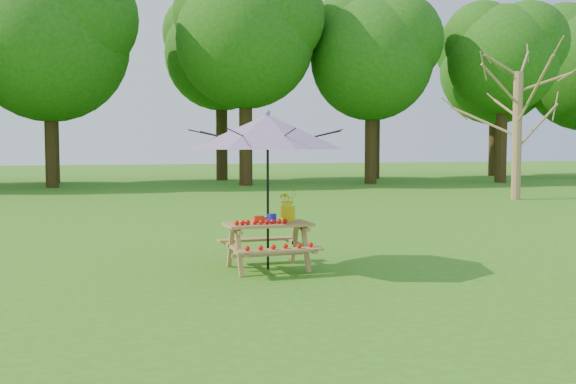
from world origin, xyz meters
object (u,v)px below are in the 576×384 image
object	(u,v)px
flower_bucket	(288,204)
bare_tree	(520,18)
patio_umbrella	(268,132)
picnic_table	(268,247)

from	to	relation	value
flower_bucket	bare_tree	bearing A→B (deg)	39.73
bare_tree	patio_umbrella	size ratio (longest dim) A/B	4.21
picnic_table	flower_bucket	world-z (taller)	flower_bucket
bare_tree	flower_bucket	size ratio (longest dim) A/B	20.80
picnic_table	patio_umbrella	xyz separation A→B (m)	(0.00, 0.00, 1.62)
patio_umbrella	bare_tree	bearing A→B (deg)	39.29
bare_tree	patio_umbrella	distance (m)	15.18
bare_tree	flower_bucket	world-z (taller)	bare_tree
patio_umbrella	flower_bucket	size ratio (longest dim) A/B	4.94
bare_tree	patio_umbrella	xyz separation A→B (m)	(-11.34, -9.28, -4.00)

